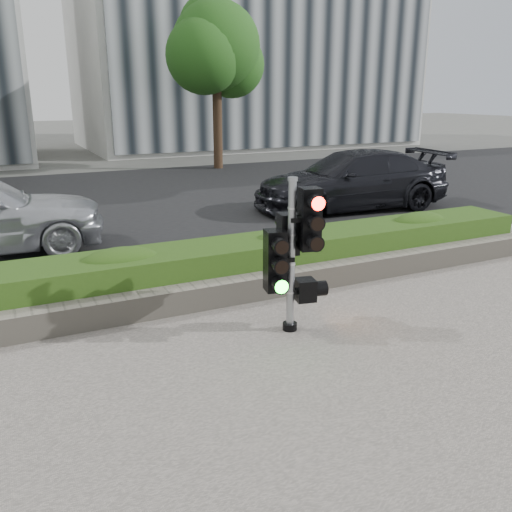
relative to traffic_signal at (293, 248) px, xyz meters
name	(u,v)px	position (x,y,z in m)	size (l,w,h in m)	color
ground	(283,364)	(-0.52, -0.73, -1.10)	(120.00, 120.00, 0.00)	#51514C
sidewalk	(449,512)	(-0.52, -3.23, -1.08)	(16.00, 11.00, 0.03)	#9E9389
road	(106,204)	(-0.52, 9.27, -1.09)	(60.00, 13.00, 0.02)	black
curb	(189,276)	(-0.52, 2.42, -1.04)	(60.00, 0.25, 0.12)	gray
stone_wall	(218,293)	(-0.52, 1.17, -0.90)	(12.00, 0.32, 0.34)	gray
hedge	(202,269)	(-0.52, 1.82, -0.73)	(12.00, 1.00, 0.68)	#537E26
building_right	(244,36)	(10.48, 24.27, 4.90)	(18.00, 10.00, 12.00)	#B7B7B2
tree_right	(215,49)	(4.97, 14.82, 3.38)	(4.10, 3.58, 6.53)	black
traffic_signal	(293,248)	(0.00, 0.00, 0.00)	(0.70, 0.55, 1.93)	black
car_dark	(351,180)	(5.07, 5.90, -0.34)	(2.07, 5.10, 1.48)	black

